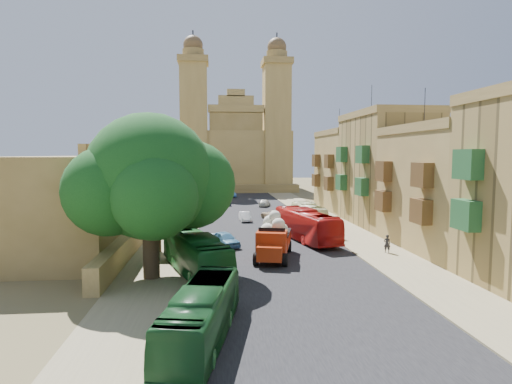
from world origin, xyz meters
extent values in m
plane|color=brown|center=(0.00, 0.00, 0.00)|extent=(260.00, 260.00, 0.00)
cube|color=black|center=(0.00, 30.00, 0.01)|extent=(14.00, 140.00, 0.01)
cube|color=#887B59|center=(9.50, 30.00, 0.01)|extent=(5.00, 140.00, 0.01)
cube|color=#887B59|center=(-9.50, 30.00, 0.01)|extent=(5.00, 140.00, 0.01)
cube|color=#887B59|center=(7.00, 30.00, 0.06)|extent=(0.25, 140.00, 0.12)
cube|color=#887B59|center=(-7.00, 30.00, 0.06)|extent=(0.25, 140.00, 0.12)
cube|color=#23572D|center=(11.55, 0.92, 4.56)|extent=(0.90, 2.20, 2.00)
cube|color=#23572D|center=(11.55, 0.92, 7.92)|extent=(0.90, 2.20, 2.00)
cube|color=olive|center=(16.00, 11.00, 5.25)|extent=(8.00, 14.00, 10.50)
cube|color=olive|center=(16.00, 11.00, 10.90)|extent=(8.20, 14.00, 0.80)
cylinder|color=black|center=(15.00, 13.80, 13.10)|extent=(0.06, 0.06, 3.60)
cube|color=#52371B|center=(11.55, 7.08, 3.99)|extent=(0.90, 2.20, 2.00)
cube|color=#52371B|center=(11.55, 14.92, 3.99)|extent=(0.90, 2.20, 2.00)
cube|color=#52371B|center=(11.55, 7.08, 6.93)|extent=(0.90, 2.20, 2.00)
cube|color=#52371B|center=(11.55, 14.92, 6.93)|extent=(0.90, 2.20, 2.00)
cube|color=#9B7F46|center=(16.00, 25.00, 6.50)|extent=(8.00, 14.00, 13.00)
cube|color=olive|center=(16.00, 25.00, 13.40)|extent=(8.20, 14.00, 0.80)
cylinder|color=black|center=(15.00, 27.80, 15.60)|extent=(0.06, 0.06, 3.60)
cube|color=#23572D|center=(11.55, 21.08, 4.94)|extent=(0.90, 2.20, 2.00)
cube|color=#23572D|center=(11.55, 28.92, 4.94)|extent=(0.90, 2.20, 2.00)
cube|color=#23572D|center=(11.55, 21.08, 8.58)|extent=(0.90, 2.20, 2.00)
cube|color=#23572D|center=(11.55, 28.92, 8.58)|extent=(0.90, 2.20, 2.00)
cube|color=olive|center=(16.00, 39.00, 5.75)|extent=(8.00, 14.00, 11.50)
cube|color=olive|center=(16.00, 39.00, 11.90)|extent=(8.20, 14.00, 0.80)
cylinder|color=black|center=(15.00, 41.80, 14.10)|extent=(0.06, 0.06, 3.60)
cube|color=#52371B|center=(11.55, 35.08, 4.37)|extent=(0.90, 2.20, 2.00)
cube|color=#52371B|center=(11.55, 42.92, 4.37)|extent=(0.90, 2.20, 2.00)
cube|color=#52371B|center=(11.55, 35.08, 7.59)|extent=(0.90, 2.20, 2.00)
cube|color=#52371B|center=(11.55, 42.92, 7.59)|extent=(0.90, 2.20, 2.00)
cube|color=olive|center=(-12.50, 20.00, 0.90)|extent=(1.00, 40.00, 1.80)
cube|color=olive|center=(-18.00, 18.00, 4.20)|extent=(10.00, 28.00, 8.40)
cube|color=#9B7F46|center=(-18.00, 44.00, 5.00)|extent=(10.00, 22.00, 10.00)
cube|color=olive|center=(0.00, 81.00, 7.00)|extent=(26.00, 20.00, 14.00)
cube|color=olive|center=(0.00, 70.50, 0.90)|extent=(28.00, 4.00, 1.80)
cube|color=olive|center=(0.00, 72.20, 10.00)|extent=(12.00, 2.00, 16.00)
cube|color=olive|center=(0.00, 72.20, 18.90)|extent=(12.60, 2.40, 1.60)
cube|color=olive|center=(0.00, 72.20, 20.60)|extent=(8.00, 2.00, 2.40)
cube|color=olive|center=(0.00, 72.20, 22.40)|extent=(4.00, 2.00, 1.60)
cube|color=olive|center=(-9.50, 73.50, 14.50)|extent=(6.00, 6.00, 29.00)
cube|color=olive|center=(-9.50, 73.50, 29.60)|extent=(6.80, 6.80, 1.40)
cylinder|color=olive|center=(-9.50, 73.50, 31.20)|extent=(4.80, 4.80, 1.80)
sphere|color=brown|center=(-9.50, 73.50, 33.00)|extent=(4.40, 4.40, 4.40)
cylinder|color=black|center=(-9.50, 73.50, 35.40)|extent=(0.28, 0.28, 1.80)
cube|color=olive|center=(9.50, 73.50, 14.50)|extent=(6.00, 6.00, 29.00)
cube|color=olive|center=(9.50, 73.50, 29.60)|extent=(6.80, 6.80, 1.40)
cylinder|color=olive|center=(9.50, 73.50, 31.20)|extent=(4.80, 4.80, 1.80)
sphere|color=brown|center=(9.50, 73.50, 33.00)|extent=(4.40, 4.40, 4.40)
cylinder|color=black|center=(9.50, 73.50, 35.40)|extent=(0.28, 0.28, 1.80)
cylinder|color=#382A1C|center=(-9.50, 4.00, 2.17)|extent=(1.14, 1.14, 4.34)
sphere|color=#0F3914|center=(-9.50, 4.00, 7.08)|extent=(8.68, 8.68, 8.68)
sphere|color=#0F3914|center=(-6.76, 5.37, 6.40)|extent=(6.40, 6.40, 6.40)
sphere|color=#0F3914|center=(-12.01, 2.97, 6.17)|extent=(5.94, 5.94, 5.94)
sphere|color=#0F3914|center=(-8.81, 1.26, 5.94)|extent=(5.48, 5.48, 5.48)
sphere|color=#0F3914|center=(-10.76, 6.51, 8.00)|extent=(5.03, 5.03, 5.03)
cylinder|color=#382A1C|center=(-10.00, 12.00, 1.12)|extent=(0.44, 0.44, 2.23)
sphere|color=#0F3914|center=(-10.00, 12.00, 3.37)|extent=(3.25, 3.25, 3.25)
cylinder|color=#382A1C|center=(-10.00, 24.00, 1.09)|extent=(0.44, 0.44, 2.17)
sphere|color=#0F3914|center=(-10.00, 24.00, 3.28)|extent=(3.16, 3.16, 3.16)
cylinder|color=#382A1C|center=(-10.00, 36.00, 1.12)|extent=(0.44, 0.44, 2.23)
sphere|color=#0F3914|center=(-10.00, 36.00, 3.37)|extent=(3.25, 3.25, 3.25)
cylinder|color=#382A1C|center=(-10.00, 48.00, 1.12)|extent=(0.44, 0.44, 2.24)
sphere|color=#0F3914|center=(-10.00, 48.00, 3.38)|extent=(3.26, 3.26, 3.26)
cube|color=#A72B0C|center=(0.01, 9.80, 1.40)|extent=(3.35, 4.49, 1.01)
cube|color=black|center=(0.01, 9.80, 1.96)|extent=(3.41, 4.56, 0.13)
cube|color=#A72B0C|center=(-0.60, 7.30, 1.51)|extent=(2.73, 2.40, 2.01)
cube|color=#A72B0C|center=(-0.92, 6.00, 1.06)|extent=(2.16, 1.75, 1.12)
cube|color=black|center=(-0.60, 7.30, 2.29)|extent=(2.09, 0.61, 1.01)
cylinder|color=black|center=(-1.92, 6.59, 0.50)|extent=(0.62, 1.07, 1.01)
cylinder|color=black|center=(0.25, 6.06, 0.50)|extent=(0.62, 1.07, 1.01)
cylinder|color=black|center=(-0.75, 11.37, 0.50)|extent=(0.62, 1.07, 1.01)
cylinder|color=black|center=(1.42, 10.84, 0.50)|extent=(0.62, 1.07, 1.01)
sphere|color=beige|center=(-0.69, 9.28, 2.24)|extent=(1.23, 1.23, 1.23)
sphere|color=beige|center=(0.48, 9.34, 2.24)|extent=(1.23, 1.23, 1.23)
sphere|color=beige|center=(0.17, 10.45, 2.24)|extent=(1.23, 1.23, 1.23)
sphere|color=beige|center=(-0.40, 10.02, 2.85)|extent=(1.12, 1.12, 1.12)
sphere|color=beige|center=(0.15, 8.73, 2.80)|extent=(1.12, 1.12, 1.12)
sphere|color=beige|center=(-0.01, 9.69, 3.35)|extent=(1.01, 1.01, 1.01)
cube|color=#434F1D|center=(4.00, 20.00, 0.90)|extent=(1.93, 4.39, 1.81)
cylinder|color=black|center=(3.15, 18.47, 0.36)|extent=(0.29, 0.72, 0.72)
cylinder|color=black|center=(4.87, 18.48, 0.36)|extent=(0.29, 0.72, 0.72)
cylinder|color=black|center=(3.13, 21.52, 0.36)|extent=(0.29, 0.72, 0.72)
cylinder|color=black|center=(4.85, 21.53, 0.36)|extent=(0.29, 0.72, 0.72)
imported|color=#1A5225|center=(-5.72, -6.63, 1.28)|extent=(3.89, 9.44, 2.56)
imported|color=#13531E|center=(-6.50, 4.85, 1.46)|extent=(5.61, 10.76, 2.93)
imported|color=#AE1411|center=(4.00, 15.78, 1.55)|extent=(4.88, 11.39, 3.09)
imported|color=#EEECB7|center=(6.48, 25.70, 1.28)|extent=(2.73, 9.34, 2.57)
imported|color=teal|center=(-4.11, 13.66, 0.68)|extent=(3.09, 4.32, 1.37)
imported|color=white|center=(-1.17, 28.68, 0.60)|extent=(1.46, 3.71, 1.20)
imported|color=beige|center=(2.76, 29.87, 0.62)|extent=(3.70, 4.90, 1.24)
imported|color=#0C0E41|center=(-3.10, 45.96, 0.54)|extent=(1.61, 3.73, 1.07)
imported|color=silver|center=(3.22, 44.00, 0.61)|extent=(2.53, 3.83, 1.21)
imported|color=#3973C9|center=(-1.81, 59.98, 0.66)|extent=(2.28, 4.24, 1.33)
imported|color=black|center=(9.90, 9.69, 0.80)|extent=(0.65, 0.49, 1.61)
imported|color=#2C2C30|center=(7.50, 16.21, 0.95)|extent=(0.69, 1.19, 1.90)
camera|label=1|loc=(-5.13, -25.76, 8.57)|focal=30.00mm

